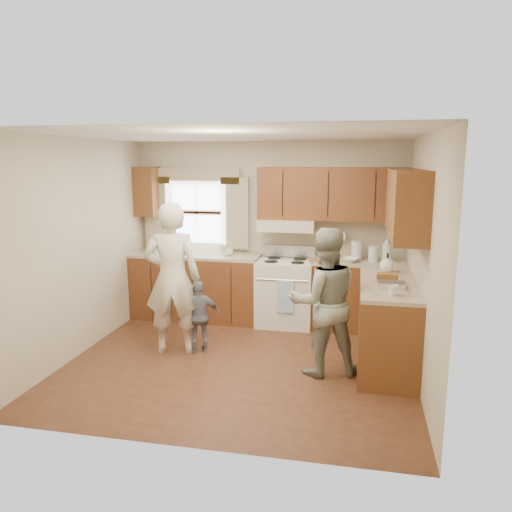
% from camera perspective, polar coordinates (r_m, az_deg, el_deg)
% --- Properties ---
extents(room, '(3.80, 3.80, 3.80)m').
position_cam_1_polar(room, '(5.41, -1.90, 0.29)').
color(room, '#432315').
rests_on(room, ground).
extents(kitchen_fixtures, '(3.80, 2.25, 2.15)m').
position_cam_1_polar(kitchen_fixtures, '(6.43, 5.73, -1.78)').
color(kitchen_fixtures, '#42200E').
rests_on(kitchen_fixtures, ground).
extents(stove, '(0.76, 0.67, 1.07)m').
position_cam_1_polar(stove, '(6.90, 3.38, -4.04)').
color(stove, silver).
rests_on(stove, ground).
extents(woman_left, '(0.73, 0.55, 1.79)m').
position_cam_1_polar(woman_left, '(5.87, -9.54, -2.55)').
color(woman_left, silver).
rests_on(woman_left, ground).
extents(woman_right, '(0.91, 0.80, 1.57)m').
position_cam_1_polar(woman_right, '(5.29, 7.76, -5.22)').
color(woman_right, '#2B4534').
rests_on(woman_right, ground).
extents(child, '(0.55, 0.41, 0.86)m').
position_cam_1_polar(child, '(5.96, -6.44, -6.89)').
color(child, slate).
rests_on(child, ground).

